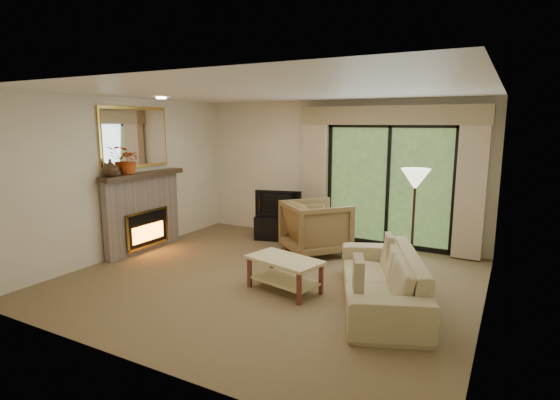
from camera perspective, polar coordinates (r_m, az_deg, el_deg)
The scene contains 22 objects.
floor at distance 6.32m, azimuth -1.32°, elevation -10.30°, with size 5.50×5.50×0.00m, color olive.
ceiling at distance 5.93m, azimuth -1.43°, elevation 13.95°, with size 5.50×5.50×0.00m, color white.
wall_back at distance 8.23m, azimuth 7.35°, elevation 3.74°, with size 5.00×5.00×0.00m, color beige.
wall_front at distance 4.06m, azimuth -19.27°, elevation -3.33°, with size 5.00×5.00×0.00m, color beige.
wall_left at distance 7.72m, azimuth -19.37°, elevation 2.83°, with size 5.00×5.00×0.00m, color beige.
wall_right at distance 5.22m, azimuth 25.84°, elevation -0.88°, with size 5.00×5.00×0.00m, color beige.
fireplace at distance 7.87m, azimuth -17.45°, elevation -1.48°, with size 0.24×1.70×1.37m, color gray, non-canonical shape.
mirror at distance 7.79m, azimuth -18.39°, elevation 7.75°, with size 0.07×1.45×1.02m, color gold, non-canonical shape.
sliding_door at distance 7.91m, azimuth 13.95°, elevation 1.80°, with size 2.26×0.10×2.16m, color black, non-canonical shape.
curtain_left at distance 8.23m, azimuth 4.65°, elevation 3.09°, with size 0.45×0.18×2.35m, color tan.
curtain_right at distance 7.56m, azimuth 23.70°, elevation 1.64°, with size 0.45×0.18×2.35m, color tan.
cornice at distance 7.74m, azimuth 14.17°, elevation 10.68°, with size 3.20×0.24×0.32m, color #98825C.
media_console at distance 8.31m, azimuth -0.08°, elevation -3.66°, with size 0.90×0.40×0.45m, color black.
tv at distance 8.21m, azimuth -0.09°, elevation -0.42°, with size 0.88×0.11×0.51m, color black.
armchair at distance 7.40m, azimuth 4.71°, elevation -3.60°, with size 0.97×0.99×0.91m, color brown.
sofa at distance 5.56m, azimuth 13.01°, elevation -9.87°, with size 2.24×0.88×0.65m, color tan.
pillow_near at distance 4.92m, azimuth 10.20°, elevation -9.64°, with size 0.10×0.40×0.40m, color brown.
pillow_far at distance 6.11m, azimuth 14.06°, elevation -5.97°, with size 0.09×0.34×0.34m, color brown.
coffee_table at distance 5.84m, azimuth 0.59°, elevation -9.71°, with size 0.99×0.54×0.44m, color beige, non-canonical shape.
floor_lamp at distance 6.61m, azimuth 16.99°, elevation -2.79°, with size 0.42×0.42×1.56m, color white, non-canonical shape.
vase at distance 7.31m, azimuth -21.28°, elevation 3.95°, with size 0.26×0.26×0.27m, color #372617.
branches at distance 7.55m, azimuth -19.10°, elevation 4.94°, with size 0.40×0.35×0.45m, color #CD4B18.
Camera 1 is at (2.95, -5.13, 2.21)m, focal length 28.00 mm.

